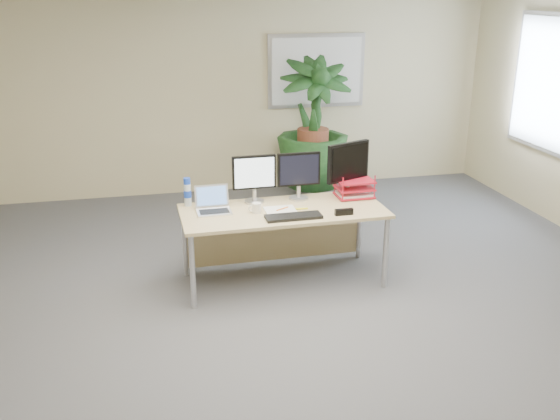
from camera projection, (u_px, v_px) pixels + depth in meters
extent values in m
plane|color=#49494E|center=(304.00, 344.00, 4.78)|extent=(8.00, 8.00, 0.00)
cube|color=beige|center=(225.00, 89.00, 8.00)|extent=(7.00, 0.04, 2.70)
cube|color=#BAB9BF|center=(316.00, 71.00, 8.15)|extent=(1.30, 0.03, 0.95)
cube|color=white|center=(317.00, 71.00, 8.13)|extent=(1.20, 0.01, 0.85)
cube|color=#BAB9BF|center=(548.00, 83.00, 7.09)|extent=(0.03, 1.30, 1.55)
cube|color=silver|center=(547.00, 83.00, 7.09)|extent=(0.01, 1.20, 1.45)
cube|color=tan|center=(283.00, 211.00, 5.58)|extent=(1.84, 0.80, 0.03)
cube|color=tan|center=(274.00, 233.00, 6.03)|extent=(1.73, 0.05, 0.55)
cylinder|color=#B5B4B9|center=(193.00, 272.00, 5.20)|extent=(0.05, 0.05, 0.67)
cylinder|color=#B5B4B9|center=(386.00, 253.00, 5.59)|extent=(0.05, 0.05, 0.67)
cylinder|color=#B5B4B9|center=(185.00, 242.00, 5.82)|extent=(0.05, 0.05, 0.67)
cylinder|color=#B5B4B9|center=(359.00, 226.00, 6.20)|extent=(0.05, 0.05, 0.67)
imported|color=#123315|center=(313.00, 140.00, 7.90)|extent=(0.86, 0.86, 1.50)
cylinder|color=#B5B4B9|center=(254.00, 201.00, 5.76)|extent=(0.18, 0.18, 0.02)
cylinder|color=#B5B4B9|center=(254.00, 195.00, 5.74)|extent=(0.04, 0.04, 0.11)
cube|color=black|center=(254.00, 172.00, 5.67)|extent=(0.40, 0.04, 0.31)
cube|color=white|center=(255.00, 173.00, 5.65)|extent=(0.36, 0.01, 0.27)
cylinder|color=#B5B4B9|center=(299.00, 198.00, 5.85)|extent=(0.18, 0.18, 0.02)
cylinder|color=#B5B4B9|center=(299.00, 192.00, 5.83)|extent=(0.04, 0.04, 0.11)
cube|color=black|center=(299.00, 169.00, 5.76)|extent=(0.40, 0.04, 0.31)
cube|color=black|center=(300.00, 170.00, 5.74)|extent=(0.37, 0.01, 0.27)
cylinder|color=#B5B4B9|center=(347.00, 195.00, 5.93)|extent=(0.21, 0.21, 0.02)
cylinder|color=#B5B4B9|center=(347.00, 188.00, 5.90)|extent=(0.04, 0.04, 0.13)
cube|color=black|center=(348.00, 162.00, 5.82)|extent=(0.45, 0.22, 0.36)
cube|color=black|center=(350.00, 162.00, 5.80)|extent=(0.40, 0.17, 0.32)
cube|color=silver|center=(214.00, 212.00, 5.50)|extent=(0.31, 0.22, 0.02)
cube|color=black|center=(214.00, 211.00, 5.48)|extent=(0.26, 0.14, 0.00)
cube|color=silver|center=(212.00, 196.00, 5.58)|extent=(0.30, 0.06, 0.20)
cube|color=#507DCD|center=(212.00, 196.00, 5.57)|extent=(0.27, 0.04, 0.16)
cube|color=black|center=(294.00, 217.00, 5.37)|extent=(0.49, 0.17, 0.03)
cylinder|color=silver|center=(257.00, 208.00, 5.49)|extent=(0.08, 0.08, 0.09)
torus|color=silver|center=(252.00, 208.00, 5.48)|extent=(0.06, 0.01, 0.06)
cube|color=silver|center=(280.00, 210.00, 5.55)|extent=(0.27, 0.20, 0.01)
cylinder|color=orange|center=(282.00, 209.00, 5.55)|extent=(0.13, 0.08, 0.01)
cylinder|color=#FFFB1A|center=(302.00, 209.00, 5.58)|extent=(0.12, 0.02, 0.02)
cylinder|color=silver|center=(188.00, 195.00, 5.65)|extent=(0.07, 0.07, 0.21)
cylinder|color=blue|center=(187.00, 181.00, 5.60)|extent=(0.06, 0.06, 0.06)
cylinder|color=blue|center=(188.00, 194.00, 5.65)|extent=(0.07, 0.07, 0.07)
cube|color=#B51629|center=(354.00, 195.00, 5.92)|extent=(0.35, 0.27, 0.02)
cube|color=#B51629|center=(354.00, 188.00, 5.89)|extent=(0.35, 0.27, 0.02)
cube|color=#B51629|center=(355.00, 181.00, 5.87)|extent=(0.35, 0.27, 0.02)
cube|color=silver|center=(354.00, 194.00, 5.91)|extent=(0.32, 0.23, 0.02)
cube|color=black|center=(344.00, 212.00, 5.44)|extent=(0.16, 0.05, 0.05)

